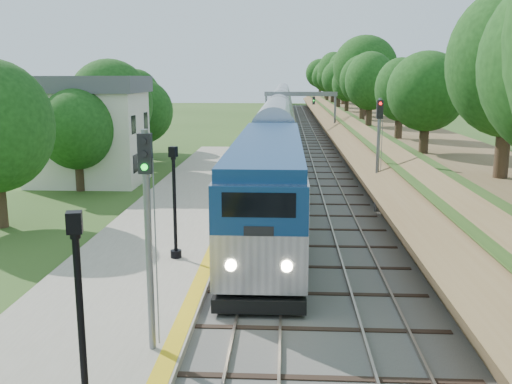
# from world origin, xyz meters

# --- Properties ---
(trackbed) EXTENTS (9.50, 170.00, 0.28)m
(trackbed) POSITION_xyz_m (2.00, 60.00, 0.07)
(trackbed) COLOR #4C4944
(trackbed) RESTS_ON ground
(platform) EXTENTS (6.40, 68.00, 0.38)m
(platform) POSITION_xyz_m (-5.20, 16.00, 0.19)
(platform) COLOR gray
(platform) RESTS_ON ground
(yellow_stripe) EXTENTS (0.55, 68.00, 0.01)m
(yellow_stripe) POSITION_xyz_m (-2.35, 16.00, 0.39)
(yellow_stripe) COLOR gold
(yellow_stripe) RESTS_ON platform
(embankment) EXTENTS (10.64, 170.00, 11.70)m
(embankment) POSITION_xyz_m (10.35, 60.00, 1.95)
(embankment) COLOR brown
(embankment) RESTS_ON ground
(station_building) EXTENTS (8.60, 6.60, 8.00)m
(station_building) POSITION_xyz_m (-14.00, 30.00, 4.09)
(station_building) COLOR silver
(station_building) RESTS_ON ground
(signal_gantry) EXTENTS (8.40, 0.38, 6.20)m
(signal_gantry) POSITION_xyz_m (2.47, 54.99, 4.82)
(signal_gantry) COLOR slate
(signal_gantry) RESTS_ON ground
(trees_behind_platform) EXTENTS (7.82, 53.32, 7.21)m
(trees_behind_platform) POSITION_xyz_m (-11.17, 20.67, 4.53)
(trees_behind_platform) COLOR #332316
(trees_behind_platform) RESTS_ON ground
(train) EXTENTS (3.24, 151.91, 4.77)m
(train) POSITION_xyz_m (0.00, 80.53, 2.42)
(train) COLOR black
(train) RESTS_ON trackbed
(lamppost_mid) EXTENTS (0.49, 0.49, 4.94)m
(lamppost_mid) POSITION_xyz_m (-3.42, -0.93, 2.59)
(lamppost_mid) COLOR black
(lamppost_mid) RESTS_ON platform
(lamppost_far) EXTENTS (0.47, 0.47, 4.77)m
(lamppost_far) POSITION_xyz_m (-3.80, 11.23, 2.51)
(lamppost_far) COLOR black
(lamppost_far) RESTS_ON platform
(signal_platform) EXTENTS (0.37, 0.29, 6.24)m
(signal_platform) POSITION_xyz_m (-2.90, 2.99, 4.22)
(signal_platform) COLOR slate
(signal_platform) RESTS_ON platform
(signal_farside) EXTENTS (0.36, 0.29, 6.64)m
(signal_farside) POSITION_xyz_m (6.20, 21.35, 4.18)
(signal_farside) COLOR slate
(signal_farside) RESTS_ON ground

